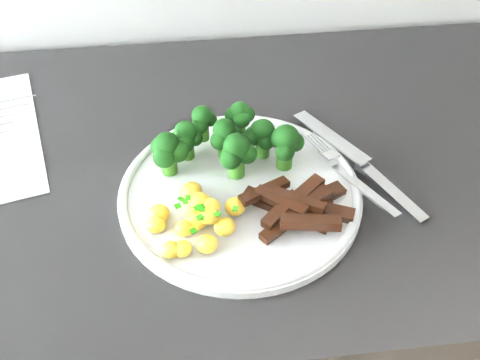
# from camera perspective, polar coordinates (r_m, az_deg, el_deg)

# --- Properties ---
(counter) EXTENTS (2.40, 0.60, 0.90)m
(counter) POSITION_cam_1_polar(r_m,az_deg,el_deg) (1.11, -3.33, -15.72)
(counter) COLOR black
(counter) RESTS_ON ground
(plate) EXTENTS (0.30, 0.30, 0.02)m
(plate) POSITION_cam_1_polar(r_m,az_deg,el_deg) (0.71, -0.00, -1.25)
(plate) COLOR silver
(plate) RESTS_ON counter
(broccoli) EXTENTS (0.19, 0.11, 0.07)m
(broccoli) POSITION_cam_1_polar(r_m,az_deg,el_deg) (0.72, -1.31, 4.11)
(broccoli) COLOR #2C6317
(broccoli) RESTS_ON plate
(potatoes) EXTENTS (0.12, 0.11, 0.04)m
(potatoes) POSITION_cam_1_polar(r_m,az_deg,el_deg) (0.66, -4.34, -3.44)
(potatoes) COLOR yellow
(potatoes) RESTS_ON plate
(beef_strips) EXTENTS (0.14, 0.09, 0.03)m
(beef_strips) POSITION_cam_1_polar(r_m,az_deg,el_deg) (0.68, 5.70, -2.57)
(beef_strips) COLOR black
(beef_strips) RESTS_ON plate
(fork) EXTENTS (0.08, 0.16, 0.02)m
(fork) POSITION_cam_1_polar(r_m,az_deg,el_deg) (0.72, 11.01, 0.28)
(fork) COLOR silver
(fork) RESTS_ON plate
(knife) EXTENTS (0.13, 0.22, 0.03)m
(knife) POSITION_cam_1_polar(r_m,az_deg,el_deg) (0.75, 12.96, 0.41)
(knife) COLOR silver
(knife) RESTS_ON plate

